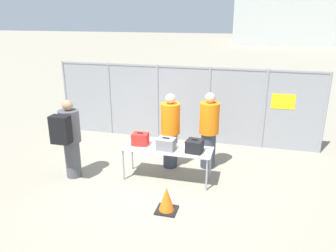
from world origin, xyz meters
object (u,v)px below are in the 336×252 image
(traveler_hooded, at_px, (69,137))
(suitcase_black, at_px, (194,146))
(inspection_table, at_px, (167,151))
(security_worker_near, at_px, (170,130))
(utility_trailer, at_px, (258,112))
(traffic_cone, at_px, (167,200))
(security_worker_far, at_px, (209,130))
(suitcase_grey, at_px, (166,144))
(suitcase_red, at_px, (140,139))

(traveler_hooded, bearing_deg, suitcase_black, 13.55)
(inspection_table, xyz_separation_m, security_worker_near, (-0.09, 0.65, 0.24))
(inspection_table, height_order, utility_trailer, inspection_table)
(suitcase_black, relative_size, traffic_cone, 0.75)
(suitcase_black, bearing_deg, security_worker_far, 79.13)
(suitcase_black, height_order, utility_trailer, suitcase_black)
(security_worker_far, relative_size, utility_trailer, 0.55)
(suitcase_grey, distance_m, traffic_cone, 1.36)
(suitcase_grey, xyz_separation_m, suitcase_black, (0.61, 0.02, 0.01))
(security_worker_far, bearing_deg, traveler_hooded, 53.32)
(inspection_table, height_order, traveler_hooded, traveler_hooded)
(security_worker_near, relative_size, utility_trailer, 0.54)
(suitcase_grey, bearing_deg, security_worker_near, 97.39)
(suitcase_black, xyz_separation_m, traffic_cone, (-0.29, -1.17, -0.66))
(traveler_hooded, xyz_separation_m, traffic_cone, (2.41, -0.76, -0.76))
(suitcase_grey, height_order, traffic_cone, suitcase_grey)
(utility_trailer, bearing_deg, suitcase_red, -118.45)
(suitcase_grey, relative_size, suitcase_black, 1.09)
(security_worker_near, relative_size, traffic_cone, 3.68)
(suitcase_red, bearing_deg, suitcase_black, -4.22)
(inspection_table, bearing_deg, suitcase_grey, -89.31)
(suitcase_black, xyz_separation_m, security_worker_far, (0.17, 0.91, 0.07))
(suitcase_grey, distance_m, security_worker_near, 0.73)
(utility_trailer, relative_size, traffic_cone, 6.76)
(suitcase_grey, distance_m, suitcase_black, 0.61)
(traffic_cone, bearing_deg, security_worker_near, 102.47)
(suitcase_red, distance_m, utility_trailer, 5.41)
(suitcase_red, distance_m, traveler_hooded, 1.55)
(security_worker_near, relative_size, security_worker_far, 0.98)
(traveler_hooded, distance_m, traffic_cone, 2.64)
(security_worker_far, bearing_deg, traffic_cone, 105.98)
(traveler_hooded, height_order, traffic_cone, traveler_hooded)
(suitcase_red, relative_size, traffic_cone, 0.73)
(traveler_hooded, bearing_deg, security_worker_far, 29.47)
(suitcase_red, distance_m, security_worker_far, 1.64)
(traveler_hooded, bearing_deg, security_worker_near, 34.10)
(security_worker_near, bearing_deg, utility_trailer, -106.19)
(inspection_table, relative_size, traveler_hooded, 1.10)
(inspection_table, relative_size, utility_trailer, 0.59)
(suitcase_black, distance_m, utility_trailer, 5.03)
(suitcase_grey, relative_size, security_worker_far, 0.22)
(utility_trailer, bearing_deg, suitcase_black, -105.33)
(suitcase_black, height_order, traveler_hooded, traveler_hooded)
(inspection_table, relative_size, suitcase_red, 5.48)
(suitcase_black, bearing_deg, suitcase_red, 175.78)
(inspection_table, relative_size, suitcase_grey, 4.94)
(suitcase_red, distance_m, suitcase_black, 1.25)
(inspection_table, distance_m, utility_trailer, 5.17)
(inspection_table, distance_m, security_worker_near, 0.70)
(inspection_table, height_order, suitcase_black, suitcase_black)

